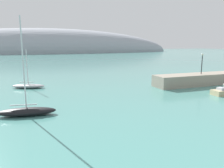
# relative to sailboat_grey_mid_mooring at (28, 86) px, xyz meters

# --- Properties ---
(breakwater_rocks) EXTENTS (25.23, 5.74, 2.14)m
(breakwater_rocks) POSITION_rel_sailboat_grey_mid_mooring_xyz_m (33.60, -10.54, 0.65)
(breakwater_rocks) COLOR gray
(breakwater_rocks) RESTS_ON ground
(distant_ridge) EXTENTS (249.28, 59.45, 43.78)m
(distant_ridge) POSITION_rel_sailboat_grey_mid_mooring_xyz_m (32.30, 166.78, -0.42)
(distant_ridge) COLOR #999EA8
(distant_ridge) RESTS_ON ground
(sailboat_grey_mid_mooring) EXTENTS (6.08, 4.16, 6.89)m
(sailboat_grey_mid_mooring) POSITION_rel_sailboat_grey_mid_mooring_xyz_m (0.00, 0.00, 0.00)
(sailboat_grey_mid_mooring) COLOR gray
(sailboat_grey_mid_mooring) RESTS_ON water
(sailboat_black_end_of_line) EXTENTS (6.55, 3.18, 10.73)m
(sailboat_black_end_of_line) POSITION_rel_sailboat_grey_mid_mooring_xyz_m (-1.25, -16.32, 0.12)
(sailboat_black_end_of_line) COLOR black
(sailboat_black_end_of_line) RESTS_ON water
(motorboat_sand_alongside_breakwater) EXTENTS (4.29, 2.18, 1.20)m
(motorboat_sand_alongside_breakwater) POSITION_rel_sailboat_grey_mid_mooring_xyz_m (27.37, -18.39, 0.02)
(motorboat_sand_alongside_breakwater) COLOR #C6B284
(motorboat_sand_alongside_breakwater) RESTS_ON water
(harbor_lamp_post) EXTENTS (0.36, 0.36, 3.88)m
(harbor_lamp_post) POSITION_rel_sailboat_grey_mid_mooring_xyz_m (30.59, -10.64, 4.14)
(harbor_lamp_post) COLOR black
(harbor_lamp_post) RESTS_ON breakwater_rocks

